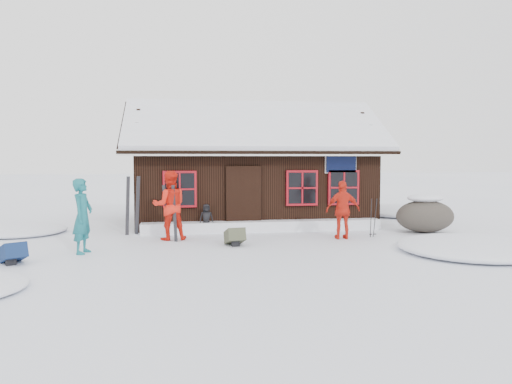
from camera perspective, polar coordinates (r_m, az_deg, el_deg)
The scene contains 14 objects.
ground at distance 13.45m, azimuth -3.87°, elevation -6.04°, with size 120.00×120.00×0.00m, color white.
mountain_hut at distance 18.38m, azimuth -0.61°, elevation 1.61°, with size 8.90×6.09×4.42m.
snow_drift at distance 15.82m, azimuth 0.83°, elevation -3.87°, with size 7.60×0.60×0.35m, color white.
snow_mounds at distance 15.50m, azimuth 1.63°, elevation -4.69°, with size 20.60×13.20×0.48m.
skier_teal at distance 12.82m, azimuth -19.21°, elevation -2.61°, with size 0.67×0.44×1.83m, color #17656D.
skier_orange_left at distance 14.30m, azimuth -9.84°, elevation -1.52°, with size 0.95×0.74×1.96m, color red.
skier_orange_right at distance 14.47m, azimuth 9.90°, elevation -2.03°, with size 0.98×0.41×1.67m, color red.
skier_crouched at distance 15.51m, azimuth -5.70°, elevation -3.02°, with size 0.44×0.29×0.90m, color black.
boulder at distance 16.43m, azimuth 18.75°, elevation -2.50°, with size 1.83×1.37×1.07m.
ski_pair_mid at distance 14.11m, azimuth -9.75°, elevation -2.50°, with size 0.42×0.27×1.62m.
ski_pair_right at distance 15.52m, azimuth -13.92°, elevation -1.60°, with size 0.47×0.19×1.82m.
ski_poles at distance 15.06m, azimuth 13.23°, elevation -2.95°, with size 0.21×0.10×1.17m.
backpack_blue at distance 12.28m, azimuth -26.00°, elevation -6.61°, with size 0.47×0.62×0.34m, color navy.
backpack_olive at distance 13.31m, azimuth -2.44°, elevation -5.41°, with size 0.46×0.62×0.33m, color #444833.
Camera 1 is at (-1.16, -13.19, 2.34)m, focal length 35.00 mm.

